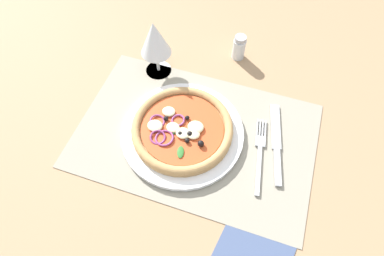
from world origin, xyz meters
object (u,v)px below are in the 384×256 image
at_px(plate, 182,132).
at_px(napkin, 253,255).
at_px(fork, 260,151).
at_px(pepper_shaker, 239,47).
at_px(pizza, 182,128).
at_px(wine_glass, 155,40).
at_px(knife, 276,142).

relative_size(plate, napkin, 2.03).
bearing_deg(plate, fork, 3.72).
height_order(fork, pepper_shaker, pepper_shaker).
bearing_deg(plate, pepper_shaker, 77.88).
bearing_deg(pizza, plate, 33.58).
bearing_deg(fork, pizza, 84.94).
xyz_separation_m(napkin, pepper_shaker, (-0.15, 0.47, 0.03)).
bearing_deg(napkin, fork, 98.98).
distance_m(pizza, napkin, 0.28).
bearing_deg(fork, wine_glass, 54.09).
bearing_deg(wine_glass, napkin, -47.83).
xyz_separation_m(plate, pizza, (-0.00, -0.00, 0.02)).
distance_m(fork, napkin, 0.21).
relative_size(plate, pepper_shaker, 3.99).
bearing_deg(pepper_shaker, fork, -66.30).
distance_m(knife, wine_glass, 0.35).
bearing_deg(wine_glass, plate, -53.03).
height_order(fork, napkin, fork).
distance_m(plate, wine_glass, 0.22).
height_order(knife, pepper_shaker, pepper_shaker).
bearing_deg(knife, pizza, 89.82).
height_order(plate, wine_glass, wine_glass).
distance_m(pizza, pepper_shaker, 0.27).
distance_m(plate, pepper_shaker, 0.27).
bearing_deg(wine_glass, pepper_shaker, 31.66).
relative_size(wine_glass, napkin, 1.13).
xyz_separation_m(plate, wine_glass, (-0.12, 0.16, 0.09)).
relative_size(pizza, knife, 1.10).
bearing_deg(knife, fork, 125.83).
height_order(knife, wine_glass, wine_glass).
distance_m(pizza, fork, 0.17).
bearing_deg(napkin, pepper_shaker, 107.38).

